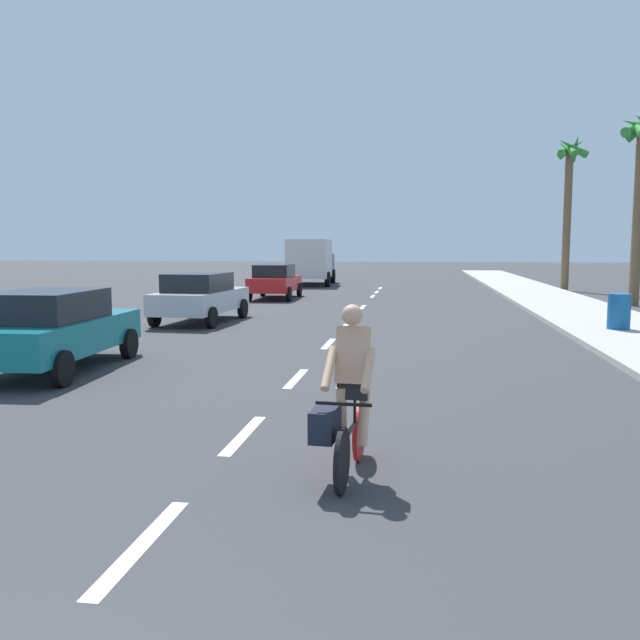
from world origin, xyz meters
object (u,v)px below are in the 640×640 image
Objects in this scene: parked_car_red at (275,280)px; trash_bin_far at (619,311)px; parked_car_silver at (200,296)px; cyclist at (346,399)px; delivery_truck at (311,261)px; palm_tree_distant at (569,180)px; parked_car_teal at (51,328)px.

parked_car_red is 4.39× the size of trash_bin_far.
parked_car_red is at bearing 91.33° from parked_car_silver.
cyclist reaches higher than trash_bin_far.
cyclist is 0.29× the size of delivery_truck.
palm_tree_distant is (8.52, 30.71, 5.06)m from cyclist.
parked_car_teal is 8.33m from parked_car_silver.
trash_bin_far is at bearing -97.28° from palm_tree_distant.
cyclist is 13.88m from trash_bin_far.
palm_tree_distant reaches higher than cyclist.
parked_car_red is 16.07m from trash_bin_far.
parked_car_silver is (0.18, 8.33, -0.00)m from parked_car_teal.
delivery_truck is at bearing 92.55° from parked_car_silver.
parked_car_teal and parked_car_silver have the same top height.
delivery_truck is at bearing 86.65° from parked_car_teal.
palm_tree_distant reaches higher than delivery_truck.
parked_car_teal is at bearing -92.63° from parked_car_red.
cyclist is 0.22× the size of palm_tree_distant.
parked_car_teal is 18.00m from parked_car_red.
cyclist is 8.11m from parked_car_teal.
palm_tree_distant is at bearing -101.39° from cyclist.
parked_car_teal is 14.47m from trash_bin_far.
parked_car_silver and parked_car_red have the same top height.
palm_tree_distant is (14.34, 7.60, 5.05)m from parked_car_red.
parked_car_teal is 0.54× the size of palm_tree_distant.
parked_car_silver is 0.69× the size of delivery_truck.
parked_car_teal is at bearing -34.92° from cyclist.
cyclist is at bearing -41.63° from parked_car_teal.
parked_car_red reaches higher than trash_bin_far.
palm_tree_distant is (14.82, 25.60, 5.05)m from parked_car_teal.
parked_car_red is (-5.82, 23.11, 0.01)m from cyclist.
parked_car_red is 10.89m from delivery_truck.
parked_car_silver is at bearing -61.41° from cyclist.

